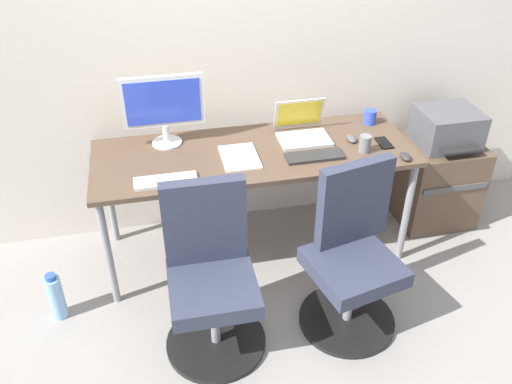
% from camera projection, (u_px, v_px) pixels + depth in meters
% --- Properties ---
extents(ground_plane, '(5.28, 5.28, 0.00)m').
position_uv_depth(ground_plane, '(254.00, 248.00, 3.60)').
color(ground_plane, gray).
extents(back_wall, '(4.40, 0.04, 2.60)m').
position_uv_depth(back_wall, '(239.00, 36.00, 3.22)').
color(back_wall, silver).
rests_on(back_wall, ground).
extents(desk, '(1.90, 0.69, 0.75)m').
position_uv_depth(desk, '(254.00, 160.00, 3.22)').
color(desk, brown).
rests_on(desk, ground).
extents(office_chair_left, '(0.54, 0.54, 0.94)m').
position_uv_depth(office_chair_left, '(211.00, 278.00, 2.74)').
color(office_chair_left, black).
rests_on(office_chair_left, ground).
extents(office_chair_right, '(0.54, 0.54, 0.94)m').
position_uv_depth(office_chair_right, '(352.00, 258.00, 2.88)').
color(office_chair_right, black).
rests_on(office_chair_right, ground).
extents(side_cabinet, '(0.50, 0.48, 0.59)m').
position_uv_depth(side_cabinet, '(435.00, 181.00, 3.74)').
color(side_cabinet, brown).
rests_on(side_cabinet, ground).
extents(printer, '(0.38, 0.40, 0.24)m').
position_uv_depth(printer, '(447.00, 128.00, 3.51)').
color(printer, '#515156').
rests_on(printer, side_cabinet).
extents(water_bottle_on_floor, '(0.09, 0.09, 0.31)m').
position_uv_depth(water_bottle_on_floor, '(56.00, 297.00, 3.02)').
color(water_bottle_on_floor, '#8CBFF2').
rests_on(water_bottle_on_floor, ground).
extents(desktop_monitor, '(0.48, 0.18, 0.43)m').
position_uv_depth(desktop_monitor, '(163.00, 106.00, 3.12)').
color(desktop_monitor, silver).
rests_on(desktop_monitor, desk).
extents(open_laptop, '(0.31, 0.28, 0.22)m').
position_uv_depth(open_laptop, '(302.00, 129.00, 3.30)').
color(open_laptop, silver).
rests_on(open_laptop, desk).
extents(keyboard_by_monitor, '(0.34, 0.12, 0.02)m').
position_uv_depth(keyboard_by_monitor, '(166.00, 181.00, 2.90)').
color(keyboard_by_monitor, silver).
rests_on(keyboard_by_monitor, desk).
extents(keyboard_by_laptop, '(0.34, 0.12, 0.02)m').
position_uv_depth(keyboard_by_laptop, '(315.00, 156.00, 3.12)').
color(keyboard_by_laptop, '#2D2D2D').
rests_on(keyboard_by_laptop, desk).
extents(mouse_by_monitor, '(0.06, 0.10, 0.03)m').
position_uv_depth(mouse_by_monitor, '(405.00, 156.00, 3.10)').
color(mouse_by_monitor, '#2D2D2D').
rests_on(mouse_by_monitor, desk).
extents(mouse_by_laptop, '(0.06, 0.10, 0.03)m').
position_uv_depth(mouse_by_laptop, '(352.00, 139.00, 3.28)').
color(mouse_by_laptop, '#515156').
rests_on(mouse_by_laptop, desk).
extents(coffee_mug, '(0.08, 0.08, 0.09)m').
position_uv_depth(coffee_mug, '(370.00, 117.00, 3.46)').
color(coffee_mug, blue).
rests_on(coffee_mug, desk).
extents(pen_cup, '(0.07, 0.07, 0.10)m').
position_uv_depth(pen_cup, '(365.00, 144.00, 3.15)').
color(pen_cup, slate).
rests_on(pen_cup, desk).
extents(phone_near_monitor, '(0.07, 0.14, 0.01)m').
position_uv_depth(phone_near_monitor, '(384.00, 143.00, 3.26)').
color(phone_near_monitor, black).
rests_on(phone_near_monitor, desk).
extents(paper_pile, '(0.21, 0.30, 0.01)m').
position_uv_depth(paper_pile, '(240.00, 157.00, 3.11)').
color(paper_pile, white).
rests_on(paper_pile, desk).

